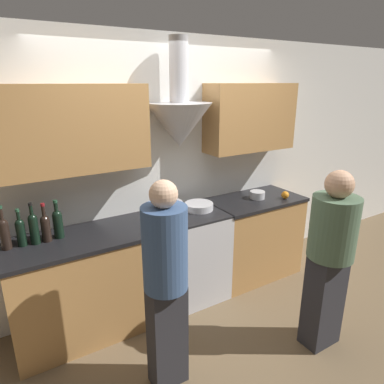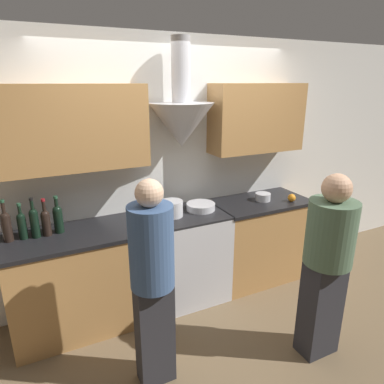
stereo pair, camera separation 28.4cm
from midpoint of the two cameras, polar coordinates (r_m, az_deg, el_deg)
ground_plane at (r=3.59m, az=-0.56°, el=-19.18°), size 12.00×12.00×0.00m
wall_back at (r=3.42m, az=-6.21°, el=6.19°), size 8.40×0.62×2.60m
counter_left at (r=3.28m, az=-19.31°, el=-14.36°), size 1.31×0.62×0.93m
counter_right at (r=4.00m, az=8.08°, el=-7.38°), size 1.06×0.62×0.93m
stove_range at (r=3.56m, az=-3.18°, el=-10.53°), size 0.72×0.60×0.93m
wine_bottle_0 at (r=3.06m, az=-31.21°, el=-5.78°), size 0.08×0.08×0.35m
wine_bottle_1 at (r=3.06m, az=-29.10°, el=-5.73°), size 0.07×0.07×0.31m
wine_bottle_2 at (r=3.04m, az=-27.36°, el=-5.27°), size 0.07×0.07×0.35m
wine_bottle_3 at (r=3.05m, az=-25.72°, el=-5.26°), size 0.07×0.07×0.32m
wine_bottle_4 at (r=3.07m, az=-23.97°, el=-4.69°), size 0.08×0.08×0.33m
stock_pot at (r=3.28m, az=-5.87°, el=-2.90°), size 0.21×0.21×0.15m
mixing_bowl at (r=3.46m, az=-1.19°, el=-2.43°), size 0.29×0.29×0.07m
orange_fruit at (r=3.87m, az=13.26°, el=-0.52°), size 0.08×0.08×0.08m
saucepan at (r=3.83m, az=8.76°, el=-0.50°), size 0.17×0.17×0.08m
person_foreground_left at (r=2.43m, az=-7.85°, el=-14.26°), size 0.31×0.31×1.58m
person_foreground_right at (r=2.94m, az=19.41°, el=-9.91°), size 0.36×0.36×1.54m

